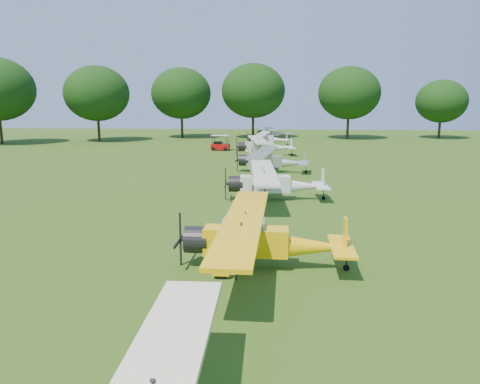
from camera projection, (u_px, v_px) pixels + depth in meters
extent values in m
plane|color=#294812|center=(245.00, 220.00, 27.11)|extent=(160.00, 160.00, 0.00)
cylinder|color=#312213|center=(439.00, 128.00, 81.33)|extent=(0.44, 0.44, 3.70)
ellipsoid|color=black|center=(442.00, 101.00, 80.44)|extent=(8.63, 8.63, 7.34)
cylinder|color=#312213|center=(348.00, 126.00, 80.60)|extent=(0.44, 0.44, 4.51)
ellipsoid|color=black|center=(349.00, 93.00, 79.51)|extent=(10.52, 10.52, 8.94)
cylinder|color=#312213|center=(253.00, 124.00, 82.26)|extent=(0.44, 0.44, 4.74)
ellipsoid|color=black|center=(253.00, 91.00, 81.12)|extent=(11.05, 11.05, 9.39)
cylinder|color=#312213|center=(182.00, 125.00, 83.00)|extent=(0.44, 0.44, 4.49)
ellipsoid|color=black|center=(181.00, 93.00, 81.91)|extent=(10.47, 10.47, 8.90)
cylinder|color=#312213|center=(99.00, 128.00, 76.01)|extent=(0.44, 0.44, 4.44)
ellipsoid|color=black|center=(97.00, 93.00, 74.94)|extent=(10.36, 10.36, 8.80)
cylinder|color=#312213|center=(1.00, 128.00, 71.47)|extent=(0.44, 0.44, 4.77)
cube|color=yellow|center=(246.00, 241.00, 19.34)|extent=(3.50, 1.12, 1.14)
cone|color=yellow|center=(317.00, 247.00, 19.09)|extent=(3.06, 1.05, 0.98)
cube|color=#8CA5B2|center=(243.00, 227.00, 19.23)|extent=(1.76, 1.04, 0.60)
cylinder|color=black|center=(197.00, 240.00, 19.54)|extent=(1.00, 1.15, 1.13)
cube|color=black|center=(180.00, 239.00, 19.61)|extent=(0.07, 0.13, 2.28)
cube|color=yellow|center=(244.00, 221.00, 19.18)|extent=(1.86, 11.55, 0.15)
cube|color=yellow|center=(345.00, 235.00, 18.88)|extent=(0.12, 0.60, 1.41)
cube|color=yellow|center=(342.00, 246.00, 18.99)|extent=(1.00, 3.06, 0.10)
cylinder|color=black|center=(221.00, 271.00, 18.26)|extent=(0.66, 0.19, 0.65)
cylinder|color=black|center=(229.00, 249.00, 20.91)|extent=(0.66, 0.19, 0.65)
cylinder|color=black|center=(346.00, 268.00, 19.15)|extent=(0.26, 0.09, 0.26)
cube|color=white|center=(265.00, 184.00, 32.28)|extent=(3.49, 1.23, 1.13)
cone|color=white|center=(307.00, 186.00, 32.29)|extent=(3.06, 1.15, 0.96)
cube|color=#8CA5B2|center=(264.00, 175.00, 32.16)|extent=(1.77, 1.09, 0.59)
cylinder|color=black|center=(236.00, 184.00, 32.30)|extent=(1.03, 1.17, 1.11)
cube|color=black|center=(226.00, 184.00, 32.30)|extent=(0.07, 0.13, 2.25)
cube|color=white|center=(264.00, 172.00, 32.11)|extent=(2.28, 11.43, 0.15)
cube|color=white|center=(323.00, 179.00, 32.17)|extent=(0.14, 0.59, 1.39)
cube|color=white|center=(321.00, 186.00, 32.27)|extent=(1.10, 3.05, 0.10)
cylinder|color=black|center=(253.00, 199.00, 31.13)|extent=(0.65, 0.21, 0.64)
cylinder|color=black|center=(252.00, 191.00, 33.76)|extent=(0.65, 0.21, 0.64)
cylinder|color=black|center=(323.00, 198.00, 32.44)|extent=(0.26, 0.10, 0.26)
cube|color=silver|center=(265.00, 161.00, 44.42)|extent=(3.41, 1.36, 1.09)
cone|color=silver|center=(294.00, 163.00, 43.93)|extent=(2.99, 1.26, 0.93)
cube|color=#8CA5B2|center=(263.00, 155.00, 44.32)|extent=(1.76, 1.14, 0.57)
cylinder|color=black|center=(244.00, 160.00, 44.78)|extent=(1.05, 1.18, 1.08)
cube|color=black|center=(237.00, 160.00, 44.91)|extent=(0.08, 0.13, 2.17)
cube|color=silver|center=(264.00, 152.00, 44.27)|extent=(2.77, 11.08, 0.14)
cube|color=silver|center=(305.00, 158.00, 43.64)|extent=(0.17, 0.58, 1.35)
cube|color=silver|center=(304.00, 163.00, 43.75)|extent=(1.21, 2.98, 0.09)
cylinder|color=black|center=(254.00, 171.00, 43.48)|extent=(0.64, 0.24, 0.62)
cylinder|color=black|center=(258.00, 167.00, 45.97)|extent=(0.64, 0.24, 0.62)
cylinder|color=black|center=(306.00, 172.00, 43.88)|extent=(0.26, 0.11, 0.25)
cube|color=white|center=(259.00, 147.00, 56.93)|extent=(3.55, 1.49, 1.13)
cone|color=white|center=(282.00, 148.00, 57.15)|extent=(3.11, 1.38, 0.97)
cube|color=#8CA5B2|center=(258.00, 142.00, 56.80)|extent=(1.84, 1.22, 0.59)
cylinder|color=black|center=(242.00, 147.00, 56.79)|extent=(1.11, 1.24, 1.12)
cube|color=black|center=(236.00, 147.00, 56.75)|extent=(0.08, 0.14, 2.26)
cube|color=white|center=(258.00, 140.00, 56.75)|extent=(3.14, 11.49, 0.15)
cube|color=white|center=(291.00, 143.00, 57.11)|extent=(0.19, 0.60, 1.40)
cube|color=white|center=(290.00, 147.00, 57.20)|extent=(1.33, 3.11, 0.10)
cylinder|color=black|center=(253.00, 155.00, 55.72)|extent=(0.66, 0.26, 0.64)
cylinder|color=black|center=(251.00, 152.00, 58.34)|extent=(0.66, 0.26, 0.64)
cylinder|color=black|center=(292.00, 154.00, 57.39)|extent=(0.27, 0.12, 0.26)
cube|color=white|center=(264.00, 139.00, 69.57)|extent=(3.06, 1.15, 0.98)
cone|color=white|center=(280.00, 140.00, 69.20)|extent=(2.68, 1.07, 0.84)
cube|color=#8CA5B2|center=(263.00, 135.00, 69.48)|extent=(1.56, 0.99, 0.51)
cylinder|color=black|center=(252.00, 139.00, 69.85)|extent=(0.92, 1.04, 0.97)
cube|color=black|center=(248.00, 139.00, 69.94)|extent=(0.07, 0.12, 1.96)
cube|color=white|center=(263.00, 134.00, 69.43)|extent=(2.23, 9.98, 0.13)
cube|color=white|center=(287.00, 137.00, 68.96)|extent=(0.14, 0.52, 1.21)
cube|color=white|center=(286.00, 140.00, 69.06)|extent=(1.02, 2.68, 0.08)
cylinder|color=black|center=(258.00, 144.00, 68.70)|extent=(0.57, 0.20, 0.56)
cylinder|color=black|center=(259.00, 143.00, 70.95)|extent=(0.57, 0.20, 0.56)
cylinder|color=black|center=(287.00, 145.00, 69.18)|extent=(0.23, 0.09, 0.22)
cube|color=silver|center=(271.00, 133.00, 81.52)|extent=(3.00, 1.30, 0.95)
cone|color=silver|center=(284.00, 134.00, 81.75)|extent=(2.63, 1.20, 0.82)
cube|color=#8CA5B2|center=(270.00, 130.00, 81.42)|extent=(1.56, 1.05, 0.50)
cylinder|color=black|center=(261.00, 133.00, 81.38)|extent=(0.95, 1.06, 0.94)
cube|color=black|center=(257.00, 133.00, 81.34)|extent=(0.07, 0.12, 1.90)
cube|color=silver|center=(270.00, 129.00, 81.37)|extent=(2.78, 9.70, 0.13)
cube|color=silver|center=(290.00, 131.00, 81.73)|extent=(0.17, 0.51, 1.18)
cube|color=silver|center=(289.00, 133.00, 81.80)|extent=(1.15, 2.63, 0.08)
cylinder|color=black|center=(267.00, 137.00, 80.49)|extent=(0.56, 0.23, 0.54)
cylinder|color=black|center=(266.00, 136.00, 82.71)|extent=(0.56, 0.23, 0.54)
cylinder|color=black|center=(290.00, 138.00, 81.97)|extent=(0.23, 0.11, 0.22)
cube|color=#A70C0B|center=(220.00, 147.00, 63.02)|extent=(2.55, 1.58, 0.77)
cube|color=black|center=(218.00, 143.00, 62.99)|extent=(1.12, 1.31, 0.50)
cube|color=white|center=(220.00, 135.00, 62.72)|extent=(2.46, 1.67, 0.09)
cylinder|color=black|center=(213.00, 149.00, 62.56)|extent=(0.50, 0.21, 0.48)
cylinder|color=black|center=(216.00, 148.00, 63.88)|extent=(0.50, 0.21, 0.48)
cylinder|color=black|center=(225.00, 149.00, 62.27)|extent=(0.50, 0.21, 0.48)
cylinder|color=black|center=(227.00, 148.00, 63.58)|extent=(0.50, 0.21, 0.48)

